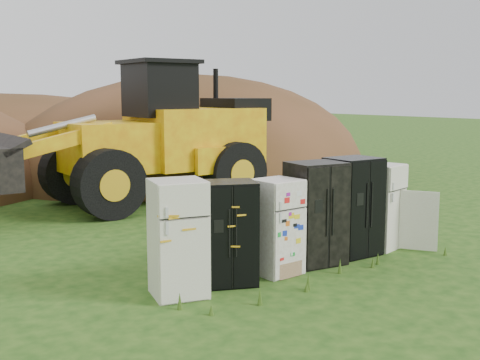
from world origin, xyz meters
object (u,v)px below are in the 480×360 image
object	(u,v)px
fridge_black_right	(353,206)
wheel_loader	(127,134)
fridge_leftmost	(178,238)
fridge_dark_mid	(316,213)
fridge_open_door	(381,206)
fridge_sticker	(277,227)
fridge_black_side	(228,233)

from	to	relation	value
fridge_black_right	wheel_loader	world-z (taller)	wheel_loader
fridge_leftmost	fridge_dark_mid	world-z (taller)	fridge_dark_mid
fridge_black_right	fridge_open_door	xyz separation A→B (m)	(0.85, 0.01, -0.09)
fridge_leftmost	fridge_open_door	xyz separation A→B (m)	(4.75, 0.00, -0.05)
fridge_open_door	wheel_loader	distance (m)	7.51
fridge_leftmost	fridge_sticker	distance (m)	1.94
fridge_sticker	fridge_open_door	xyz separation A→B (m)	(2.81, 0.06, 0.02)
fridge_open_door	wheel_loader	size ratio (longest dim) A/B	0.21
fridge_dark_mid	fridge_open_door	world-z (taller)	fridge_dark_mid
fridge_open_door	fridge_sticker	bearing A→B (deg)	170.05
wheel_loader	fridge_black_right	bearing A→B (deg)	-79.29
fridge_leftmost	fridge_sticker	bearing A→B (deg)	14.17
fridge_dark_mid	fridge_black_right	size ratio (longest dim) A/B	0.99
fridge_sticker	fridge_dark_mid	xyz separation A→B (m)	(0.96, 0.03, 0.11)
fridge_leftmost	fridge_open_door	world-z (taller)	fridge_leftmost
fridge_dark_mid	fridge_open_door	distance (m)	1.85
fridge_leftmost	fridge_black_side	world-z (taller)	fridge_leftmost
fridge_sticker	fridge_dark_mid	world-z (taller)	fridge_dark_mid
fridge_black_side	wheel_loader	bearing A→B (deg)	99.95
fridge_leftmost	fridge_open_door	size ratio (longest dim) A/B	1.06
fridge_sticker	fridge_black_right	world-z (taller)	fridge_black_right
fridge_leftmost	fridge_black_right	xyz separation A→B (m)	(3.90, -0.01, 0.04)
fridge_sticker	wheel_loader	world-z (taller)	wheel_loader
fridge_leftmost	fridge_dark_mid	size ratio (longest dim) A/B	0.96
fridge_black_side	fridge_sticker	size ratio (longest dim) A/B	1.03
fridge_open_door	wheel_loader	bearing A→B (deg)	93.74
wheel_loader	fridge_dark_mid	bearing A→B (deg)	-87.24
fridge_black_right	wheel_loader	size ratio (longest dim) A/B	0.23
fridge_dark_mid	fridge_black_right	xyz separation A→B (m)	(1.00, 0.02, 0.01)
fridge_black_side	wheel_loader	size ratio (longest dim) A/B	0.20
fridge_black_side	fridge_black_right	world-z (taller)	fridge_black_right
fridge_black_side	fridge_sticker	xyz separation A→B (m)	(0.99, -0.06, -0.02)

